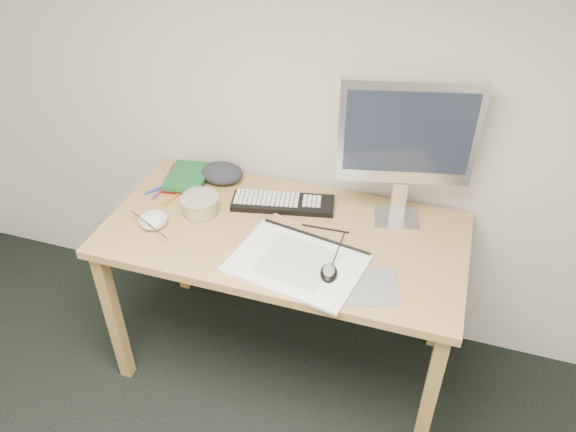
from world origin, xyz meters
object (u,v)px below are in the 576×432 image
object	(u,v)px
keyboard	(283,203)
rice_bowl	(153,222)
desk	(284,248)
sketchpad	(297,263)
monitor	(407,137)

from	to	relation	value
keyboard	rice_bowl	xyz separation A→B (m)	(-0.44, -0.28, 0.00)
desk	rice_bowl	world-z (taller)	rice_bowl
keyboard	rice_bowl	bearing A→B (deg)	-158.91
sketchpad	keyboard	world-z (taller)	keyboard
monitor	desk	bearing A→B (deg)	-164.39
desk	sketchpad	distance (m)	0.22
monitor	rice_bowl	world-z (taller)	monitor
sketchpad	rice_bowl	xyz separation A→B (m)	(-0.60, 0.05, 0.01)
desk	keyboard	distance (m)	0.20
monitor	rice_bowl	size ratio (longest dim) A/B	5.29
rice_bowl	desk	bearing A→B (deg)	13.59
keyboard	desk	bearing A→B (deg)	-82.62
monitor	rice_bowl	bearing A→B (deg)	-172.19
sketchpad	keyboard	bearing A→B (deg)	126.29
sketchpad	desk	bearing A→B (deg)	132.43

